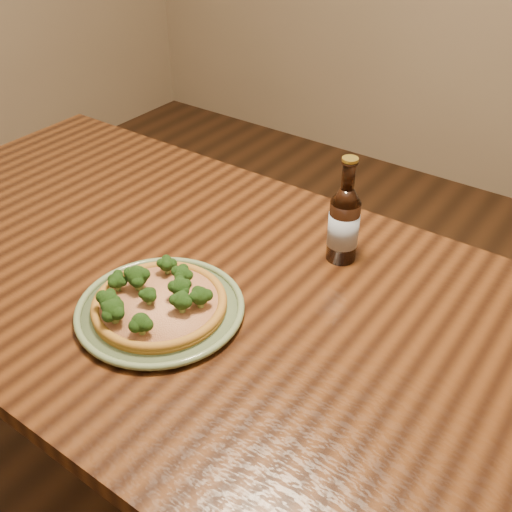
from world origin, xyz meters
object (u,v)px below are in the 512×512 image
Objects in this scene: table at (169,296)px; plate at (160,309)px; beer_bottle at (344,223)px; pizza at (158,302)px.

plate is (0.11, -0.13, 0.10)m from table.
plate is 0.42m from beer_bottle.
plate is 0.02m from pizza.
plate is at bearing -50.48° from table.
beer_bottle is at bearing 38.60° from table.
table is 0.21m from pizza.
plate is 1.26× the size of pizza.
table is at bearing 129.52° from plate.
beer_bottle is at bearing 62.14° from pizza.
beer_bottle is (0.19, 0.37, 0.06)m from pizza.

